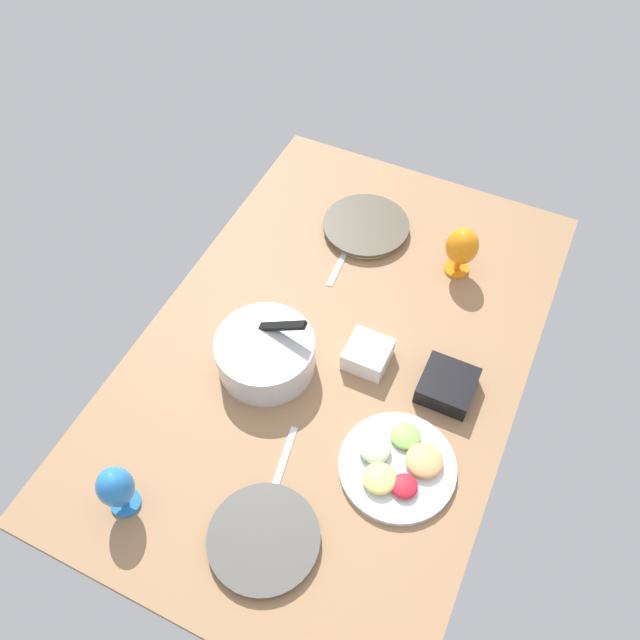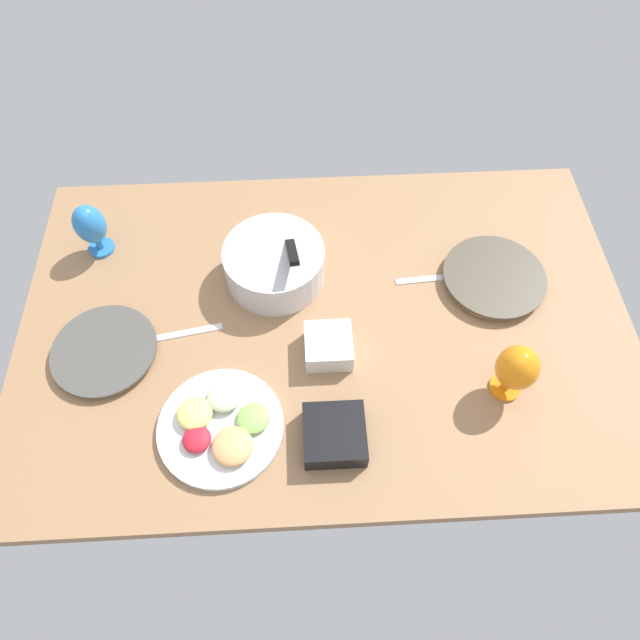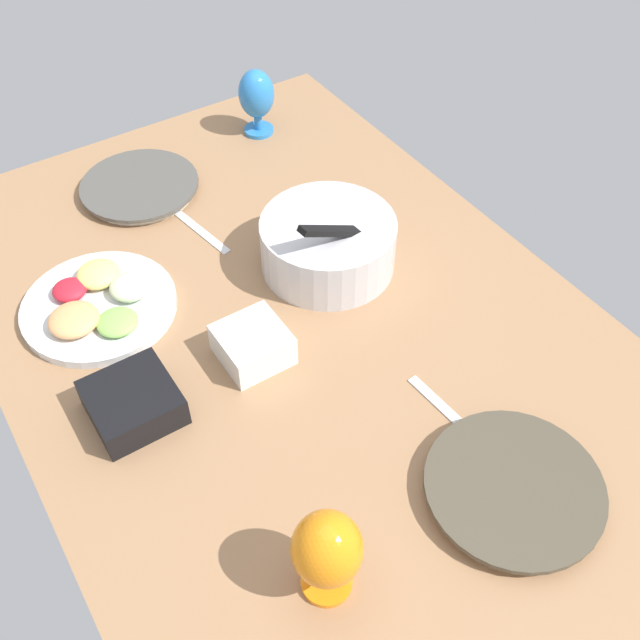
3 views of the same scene
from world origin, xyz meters
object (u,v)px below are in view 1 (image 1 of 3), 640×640
dinner_plate_right (366,227)px  square_bowl_white (368,354)px  square_bowl_black (448,383)px  hurricane_glass_blue (116,488)px  mixing_bowl (266,353)px  dinner_plate_left (264,539)px  fruit_platter (397,465)px  hurricane_glass_orange (462,247)px

dinner_plate_right → square_bowl_white: (-46.44, -19.78, 2.05)cm
square_bowl_black → hurricane_glass_blue: bearing=136.4°
mixing_bowl → dinner_plate_left: bearing=-152.9°
mixing_bowl → hurricane_glass_blue: bearing=166.2°
mixing_bowl → fruit_platter: (-13.13, -43.61, -4.03)cm
hurricane_glass_blue → dinner_plate_right: bearing=-8.9°
hurricane_glass_blue → hurricane_glass_orange: hurricane_glass_orange is taller
fruit_platter → square_bowl_black: size_ratio=2.08×
dinner_plate_right → dinner_plate_left: bearing=-170.4°
dinner_plate_right → mixing_bowl: 59.61cm
hurricane_glass_orange → square_bowl_white: (-42.50, 12.13, -6.68)cm
square_bowl_black → square_bowl_white: square_bowl_white is taller
fruit_platter → dinner_plate_right: bearing=28.2°
dinner_plate_left → mixing_bowl: (43.18, 22.14, 4.65)cm
fruit_platter → hurricane_glass_blue: (-36.27, 55.78, 7.96)cm
dinner_plate_left → mixing_bowl: size_ratio=0.98×
dinner_plate_left → dinner_plate_right: dinner_plate_right is taller
dinner_plate_left → hurricane_glass_orange: 99.99cm
dinner_plate_left → dinner_plate_right: 103.88cm
mixing_bowl → hurricane_glass_blue: (-49.40, 12.16, 3.93)cm
dinner_plate_left → square_bowl_white: size_ratio=2.26×
dinner_plate_right → square_bowl_white: square_bowl_white is taller
mixing_bowl → square_bowl_white: bearing=-62.6°
dinner_plate_left → square_bowl_black: square_bowl_black is taller
dinner_plate_left → fruit_platter: 36.95cm
hurricane_glass_blue → hurricane_glass_orange: bearing=-25.1°
mixing_bowl → fruit_platter: bearing=-106.8°
hurricane_glass_blue → square_bowl_white: hurricane_glass_blue is taller
hurricane_glass_orange → square_bowl_white: hurricane_glass_orange is taller
hurricane_glass_blue → square_bowl_black: size_ratio=1.16×
mixing_bowl → square_bowl_white: 27.89cm
dinner_plate_left → hurricane_glass_orange: bearing=-8.5°
fruit_platter → square_bowl_black: (26.61, -4.03, 1.44)cm
dinner_plate_right → hurricane_glass_blue: (-108.65, 17.05, 8.30)cm
square_bowl_black → dinner_plate_right: bearing=43.1°
square_bowl_black → square_bowl_white: bearing=91.7°
dinner_plate_right → hurricane_glass_blue: hurricane_glass_blue is taller
dinner_plate_left → square_bowl_black: (56.67, -25.51, 2.06)cm
hurricane_glass_orange → square_bowl_black: 43.77cm
mixing_bowl → square_bowl_black: bearing=-74.2°
mixing_bowl → hurricane_glass_orange: bearing=-33.6°
hurricane_glass_orange → square_bowl_black: bearing=-165.5°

